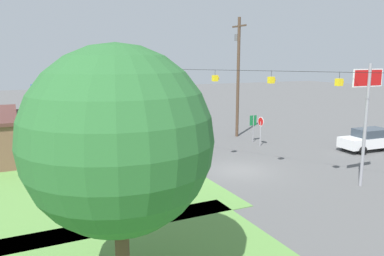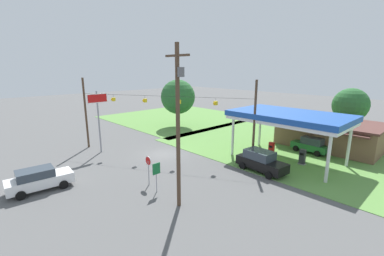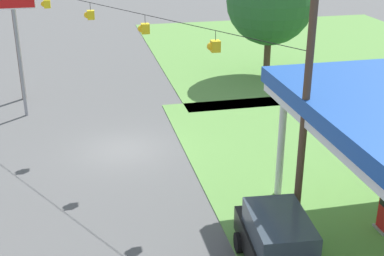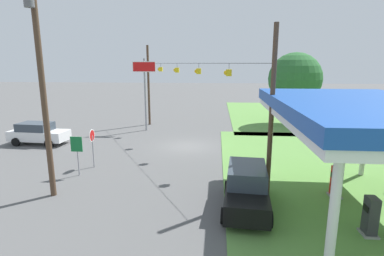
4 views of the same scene
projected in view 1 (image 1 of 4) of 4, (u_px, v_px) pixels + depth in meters
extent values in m
plane|color=#565656|center=(240.00, 170.00, 24.88)|extent=(160.00, 160.00, 0.00)
cube|color=silver|center=(81.00, 96.00, 29.83)|extent=(11.16, 6.68, 0.35)
cube|color=#19479E|center=(81.00, 91.00, 29.75)|extent=(11.36, 6.88, 0.55)
cylinder|color=silver|center=(134.00, 132.00, 27.00)|extent=(0.28, 0.28, 4.20)
cylinder|color=silver|center=(103.00, 114.00, 35.82)|extent=(0.28, 0.28, 4.20)
cylinder|color=silver|center=(53.00, 139.00, 24.66)|extent=(0.28, 0.28, 4.20)
cylinder|color=silver|center=(42.00, 118.00, 33.49)|extent=(0.28, 0.28, 4.20)
cube|color=#512D28|center=(20.00, 118.00, 29.34)|extent=(9.88, 0.70, 0.20)
cube|color=gray|center=(88.00, 154.00, 29.08)|extent=(0.71, 0.56, 0.12)
cube|color=red|center=(88.00, 144.00, 28.94)|extent=(0.55, 0.40, 1.47)
cube|color=black|center=(90.00, 140.00, 28.98)|extent=(0.39, 0.03, 0.24)
cube|color=gray|center=(81.00, 145.00, 32.14)|extent=(0.71, 0.56, 0.12)
cube|color=#333338|center=(80.00, 136.00, 31.99)|extent=(0.55, 0.40, 1.47)
cube|color=black|center=(82.00, 132.00, 32.03)|extent=(0.39, 0.03, 0.24)
cube|color=black|center=(138.00, 136.00, 32.31)|extent=(4.91, 2.24, 0.85)
cube|color=#333D47|center=(138.00, 127.00, 31.90)|extent=(2.76, 1.91, 0.79)
cylinder|color=black|center=(124.00, 138.00, 33.41)|extent=(0.70, 0.28, 0.68)
cylinder|color=black|center=(145.00, 137.00, 34.08)|extent=(0.70, 0.28, 0.68)
cylinder|color=black|center=(131.00, 145.00, 30.69)|extent=(0.70, 0.28, 0.68)
cylinder|color=black|center=(153.00, 143.00, 31.36)|extent=(0.70, 0.28, 0.68)
cube|color=#1E602D|center=(22.00, 145.00, 29.15)|extent=(4.13, 2.12, 0.73)
cube|color=#333D47|center=(22.00, 135.00, 29.23)|extent=(2.32, 1.85, 0.77)
cylinder|color=black|center=(36.00, 152.00, 28.42)|extent=(0.69, 0.27, 0.68)
cylinder|color=black|center=(8.00, 154.00, 27.73)|extent=(0.69, 0.27, 0.68)
cylinder|color=black|center=(36.00, 145.00, 30.69)|extent=(0.69, 0.27, 0.68)
cylinder|color=black|center=(10.00, 147.00, 30.00)|extent=(0.69, 0.27, 0.68)
cube|color=white|center=(368.00, 142.00, 30.21)|extent=(2.19, 4.84, 0.80)
cube|color=#333D47|center=(371.00, 133.00, 30.18)|extent=(1.89, 2.71, 0.64)
cylinder|color=black|center=(363.00, 151.00, 28.89)|extent=(0.27, 0.69, 0.68)
cylinder|color=black|center=(345.00, 145.00, 30.62)|extent=(0.27, 0.69, 0.68)
cylinder|color=black|center=(372.00, 143.00, 31.67)|extent=(0.27, 0.69, 0.68)
cylinder|color=#99999E|center=(260.00, 134.00, 31.85)|extent=(0.08, 0.08, 2.10)
cylinder|color=white|center=(261.00, 122.00, 31.66)|extent=(0.80, 0.03, 0.80)
cylinder|color=red|center=(261.00, 122.00, 31.66)|extent=(0.70, 0.03, 0.70)
cylinder|color=gray|center=(365.00, 126.00, 21.24)|extent=(0.18, 0.18, 7.07)
cube|color=white|center=(368.00, 78.00, 20.83)|extent=(0.06, 2.27, 1.00)
cube|color=red|center=(368.00, 78.00, 20.83)|extent=(0.07, 2.15, 0.88)
cylinder|color=gray|center=(253.00, 129.00, 33.28)|extent=(0.07, 0.07, 2.40)
cube|color=#146B33|center=(253.00, 120.00, 33.19)|extent=(0.04, 0.70, 0.90)
cylinder|color=#4C3828|center=(238.00, 78.00, 34.98)|extent=(0.28, 0.28, 11.08)
cube|color=#4C3828|center=(239.00, 26.00, 34.12)|extent=(2.20, 0.14, 0.14)
cylinder|color=#59595B|center=(237.00, 37.00, 34.61)|extent=(0.44, 0.44, 0.60)
cylinder|color=#4C3828|center=(129.00, 99.00, 29.52)|extent=(0.24, 0.24, 8.45)
cylinder|color=black|center=(242.00, 70.00, 23.69)|extent=(17.02, 10.02, 0.02)
cylinder|color=black|center=(339.00, 75.00, 20.47)|extent=(0.02, 0.02, 0.35)
cube|color=yellow|center=(339.00, 82.00, 20.54)|extent=(0.32, 0.32, 0.40)
sphere|color=yellow|center=(341.00, 82.00, 20.61)|extent=(0.28, 0.28, 0.28)
cylinder|color=black|center=(271.00, 74.00, 22.64)|extent=(0.02, 0.02, 0.35)
cube|color=yellow|center=(271.00, 80.00, 22.70)|extent=(0.32, 0.32, 0.40)
sphere|color=yellow|center=(273.00, 80.00, 22.78)|extent=(0.28, 0.28, 0.28)
cylinder|color=black|center=(215.00, 73.00, 24.80)|extent=(0.02, 0.02, 0.35)
cube|color=yellow|center=(215.00, 78.00, 24.87)|extent=(0.32, 0.32, 0.40)
sphere|color=yellow|center=(217.00, 78.00, 24.94)|extent=(0.28, 0.28, 0.28)
cylinder|color=black|center=(168.00, 72.00, 26.96)|extent=(0.02, 0.02, 0.35)
cube|color=yellow|center=(168.00, 77.00, 27.03)|extent=(0.32, 0.32, 0.40)
sphere|color=yellow|center=(170.00, 77.00, 27.10)|extent=(0.28, 0.28, 0.28)
cylinder|color=#4C3828|center=(123.00, 254.00, 11.51)|extent=(0.44, 0.44, 2.73)
sphere|color=#28602D|center=(118.00, 140.00, 10.86)|extent=(5.59, 5.59, 5.59)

